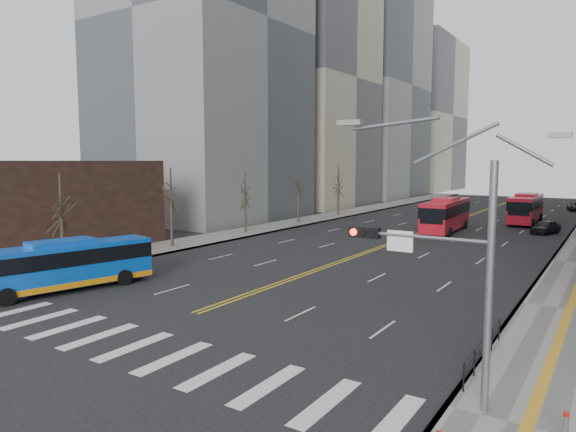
{
  "coord_description": "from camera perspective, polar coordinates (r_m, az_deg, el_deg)",
  "views": [
    {
      "loc": [
        18.42,
        -14.3,
        7.98
      ],
      "look_at": [
        0.32,
        13.51,
        4.4
      ],
      "focal_mm": 32.0,
      "sensor_mm": 36.0,
      "label": 1
    }
  ],
  "objects": [
    {
      "name": "signal_mast",
      "position": [
        17.24,
        16.87,
        -4.56
      ],
      "size": [
        5.37,
        0.37,
        9.39
      ],
      "color": "gray",
      "rests_on": "ground"
    },
    {
      "name": "sidewalk_left",
      "position": [
        69.28,
        2.55,
        -0.41
      ],
      "size": [
        5.0,
        130.0,
        0.15
      ],
      "primitive_type": "cube",
      "color": "slate",
      "rests_on": "ground"
    },
    {
      "name": "car_dark_far",
      "position": [
        94.29,
        29.36,
        0.92
      ],
      "size": [
        3.07,
        5.24,
        1.37
      ],
      "primitive_type": "imported",
      "rotation": [
        0.0,
        0.0,
        0.17
      ],
      "color": "black",
      "rests_on": "ground"
    },
    {
      "name": "office_towers",
      "position": [
        86.29,
        21.13,
        16.39
      ],
      "size": [
        83.0,
        134.0,
        58.0
      ],
      "color": "gray",
      "rests_on": "ground"
    },
    {
      "name": "car_dark_mid",
      "position": [
        63.15,
        26.71,
        -1.08
      ],
      "size": [
        3.08,
        4.75,
        1.5
      ],
      "primitive_type": "imported",
      "rotation": [
        0.0,
        0.0,
        -0.32
      ],
      "color": "black",
      "rests_on": "ground"
    },
    {
      "name": "red_bus_far",
      "position": [
        72.74,
        24.92,
        0.96
      ],
      "size": [
        3.21,
        12.23,
        3.84
      ],
      "color": "red",
      "rests_on": "ground"
    },
    {
      "name": "car_silver",
      "position": [
        85.92,
        16.92,
        1.0
      ],
      "size": [
        3.5,
        4.96,
        1.33
      ],
      "primitive_type": "imported",
      "rotation": [
        0.0,
        0.0,
        -0.4
      ],
      "color": "#97979C",
      "rests_on": "ground"
    },
    {
      "name": "storefront",
      "position": [
        51.77,
        -26.26,
        1.11
      ],
      "size": [
        14.0,
        18.0,
        8.0
      ],
      "color": "black",
      "rests_on": "ground"
    },
    {
      "name": "ground",
      "position": [
        24.65,
        -18.54,
        -13.07
      ],
      "size": [
        220.0,
        220.0,
        0.0
      ],
      "primitive_type": "plane",
      "color": "black"
    },
    {
      "name": "crosswalk",
      "position": [
        24.65,
        -18.55,
        -13.05
      ],
      "size": [
        26.7,
        4.0,
        0.01
      ],
      "color": "silver",
      "rests_on": "ground"
    },
    {
      "name": "centerline",
      "position": [
        72.15,
        18.06,
        -0.5
      ],
      "size": [
        0.55,
        100.0,
        0.01
      ],
      "color": "gold",
      "rests_on": "ground"
    },
    {
      "name": "car_white",
      "position": [
        37.69,
        -23.3,
        -5.41
      ],
      "size": [
        2.42,
        4.78,
        1.5
      ],
      "primitive_type": "imported",
      "rotation": [
        0.0,
        0.0,
        -0.19
      ],
      "color": "silver",
      "rests_on": "ground"
    },
    {
      "name": "street_trees",
      "position": [
        55.25,
        5.4,
        2.9
      ],
      "size": [
        35.2,
        47.2,
        7.6
      ],
      "color": "#2C231B",
      "rests_on": "ground"
    },
    {
      "name": "blue_bus",
      "position": [
        34.38,
        -23.8,
        -4.96
      ],
      "size": [
        4.7,
        11.09,
        3.19
      ],
      "color": "blue",
      "rests_on": "ground"
    },
    {
      "name": "pedestrian_railing",
      "position": [
        21.92,
        20.93,
        -13.32
      ],
      "size": [
        0.06,
        6.06,
        1.02
      ],
      "color": "black",
      "rests_on": "sidewalk_right"
    },
    {
      "name": "red_bus_near",
      "position": [
        60.59,
        17.12,
        0.34
      ],
      "size": [
        3.5,
        12.37,
        3.86
      ],
      "color": "red",
      "rests_on": "ground"
    }
  ]
}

